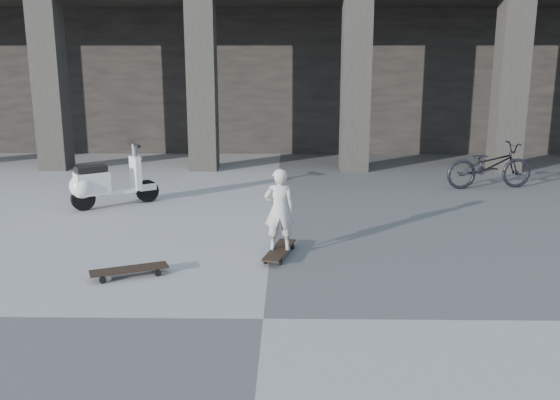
{
  "coord_description": "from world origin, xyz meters",
  "views": [
    {
      "loc": [
        0.26,
        -5.52,
        2.51
      ],
      "look_at": [
        0.13,
        2.48,
        0.65
      ],
      "focal_mm": 38.0,
      "sensor_mm": 36.0,
      "label": 1
    }
  ],
  "objects_px": {
    "skateboard_spare": "(129,270)",
    "child": "(279,209)",
    "bicycle": "(489,165)",
    "scooter": "(100,184)",
    "longboard": "(279,251)"
  },
  "relations": [
    {
      "from": "child",
      "to": "scooter",
      "type": "height_order",
      "value": "child"
    },
    {
      "from": "scooter",
      "to": "bicycle",
      "type": "xyz_separation_m",
      "value": [
        7.39,
        1.83,
        0.03
      ]
    },
    {
      "from": "child",
      "to": "scooter",
      "type": "distance_m",
      "value": 4.13
    },
    {
      "from": "child",
      "to": "scooter",
      "type": "xyz_separation_m",
      "value": [
        -3.2,
        2.61,
        -0.2
      ]
    },
    {
      "from": "longboard",
      "to": "child",
      "type": "height_order",
      "value": "child"
    },
    {
      "from": "child",
      "to": "longboard",
      "type": "bearing_deg",
      "value": 81.33
    },
    {
      "from": "child",
      "to": "bicycle",
      "type": "height_order",
      "value": "child"
    },
    {
      "from": "child",
      "to": "bicycle",
      "type": "xyz_separation_m",
      "value": [
        4.2,
        4.44,
        -0.17
      ]
    },
    {
      "from": "bicycle",
      "to": "skateboard_spare",
      "type": "bearing_deg",
      "value": 123.02
    },
    {
      "from": "skateboard_spare",
      "to": "bicycle",
      "type": "height_order",
      "value": "bicycle"
    },
    {
      "from": "child",
      "to": "skateboard_spare",
      "type": "bearing_deg",
      "value": 22.9
    },
    {
      "from": "skateboard_spare",
      "to": "child",
      "type": "relative_size",
      "value": 0.86
    },
    {
      "from": "longboard",
      "to": "skateboard_spare",
      "type": "relative_size",
      "value": 1.07
    },
    {
      "from": "scooter",
      "to": "longboard",
      "type": "bearing_deg",
      "value": -73.62
    },
    {
      "from": "skateboard_spare",
      "to": "longboard",
      "type": "bearing_deg",
      "value": 1.37
    }
  ]
}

